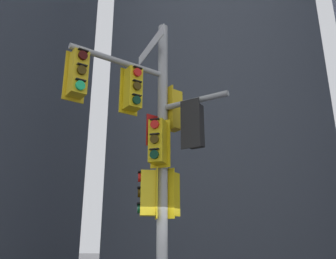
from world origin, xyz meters
TOP-DOWN VIEW (x-y plane):
  - signal_pole_assembly at (-0.14, -0.24)m, footprint 3.48×2.34m

SIDE VIEW (x-z plane):
  - signal_pole_assembly at x=-0.14m, z-range 0.39..7.59m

